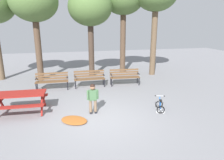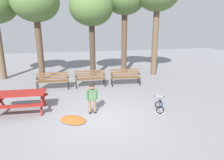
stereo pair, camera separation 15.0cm
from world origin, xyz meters
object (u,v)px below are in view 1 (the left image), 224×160
object	(u,v)px
park_bench_left	(89,77)
picnic_table	(20,98)
child_standing	(93,96)
park_bench_far_left	(52,80)
park_bench_right	(125,76)
kids_bicycle	(160,106)

from	to	relation	value
park_bench_left	picnic_table	bearing A→B (deg)	-137.16
picnic_table	child_standing	bearing A→B (deg)	-14.44
park_bench_far_left	park_bench_right	xyz separation A→B (m)	(3.80, -0.03, 0.00)
picnic_table	park_bench_far_left	size ratio (longest dim) A/B	1.15
park_bench_far_left	child_standing	size ratio (longest dim) A/B	1.41
park_bench_far_left	child_standing	distance (m)	3.67
park_bench_far_left	child_standing	world-z (taller)	child_standing
park_bench_far_left	child_standing	bearing A→B (deg)	-63.71
park_bench_far_left	child_standing	xyz separation A→B (m)	(1.62, -3.29, 0.17)
picnic_table	park_bench_left	size ratio (longest dim) A/B	1.16
park_bench_far_left	kids_bicycle	size ratio (longest dim) A/B	2.56
child_standing	park_bench_right	bearing A→B (deg)	56.20
park_bench_right	kids_bicycle	bearing A→B (deg)	-84.47
park_bench_right	child_standing	bearing A→B (deg)	-123.80
picnic_table	park_bench_far_left	world-z (taller)	park_bench_far_left
child_standing	park_bench_far_left	bearing A→B (deg)	116.29
park_bench_right	kids_bicycle	world-z (taller)	park_bench_right
park_bench_far_left	park_bench_left	bearing A→B (deg)	1.99
park_bench_left	park_bench_right	bearing A→B (deg)	-2.78
park_bench_far_left	kids_bicycle	distance (m)	5.54
child_standing	park_bench_left	bearing A→B (deg)	85.30
child_standing	picnic_table	bearing A→B (deg)	165.56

